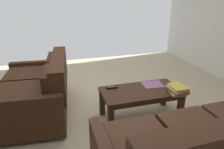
% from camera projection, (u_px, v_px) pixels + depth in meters
% --- Properties ---
extents(ground_plane, '(5.41, 5.44, 0.01)m').
position_uv_depth(ground_plane, '(103.00, 114.00, 2.96)').
color(ground_plane, beige).
extents(loveseat_near, '(1.02, 1.47, 0.83)m').
position_uv_depth(loveseat_near, '(38.00, 91.00, 2.85)').
color(loveseat_near, black).
rests_on(loveseat_near, ground).
extents(coffee_table, '(1.07, 0.53, 0.43)m').
position_uv_depth(coffee_table, '(141.00, 95.00, 2.75)').
color(coffee_table, '#3D2316').
rests_on(coffee_table, ground).
extents(book_stack, '(0.23, 0.28, 0.10)m').
position_uv_depth(book_stack, '(177.00, 89.00, 2.63)').
color(book_stack, '#E0CC4C').
rests_on(book_stack, coffee_table).
extents(tv_remote, '(0.16, 0.06, 0.02)m').
position_uv_depth(tv_remote, '(112.00, 87.00, 2.77)').
color(tv_remote, black).
rests_on(tv_remote, coffee_table).
extents(loose_magazine, '(0.30, 0.26, 0.01)m').
position_uv_depth(loose_magazine, '(153.00, 84.00, 2.88)').
color(loose_magazine, '#996699').
rests_on(loose_magazine, coffee_table).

